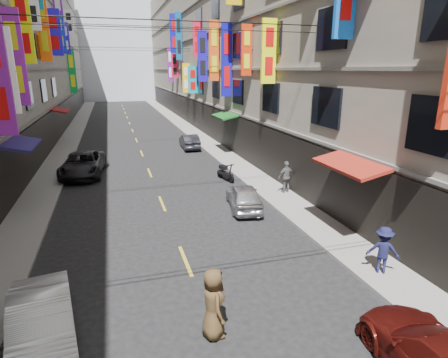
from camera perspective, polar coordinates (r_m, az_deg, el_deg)
sidewalk_left at (r=36.32m, az=-22.72°, el=5.09°), size 2.00×90.00×0.12m
sidewalk_right at (r=36.99m, az=-3.86°, el=6.50°), size 2.00×90.00×0.12m
building_row_right at (r=38.35m, az=5.22°, el=20.96°), size 10.14×90.00×19.00m
haze_block at (r=85.70m, az=-16.16°, el=18.86°), size 18.00×8.00×22.00m
shop_signage at (r=28.29m, az=-13.73°, el=21.50°), size 14.00×55.00×11.59m
street_awnings at (r=19.86m, az=-14.20°, el=6.08°), size 13.99×35.20×0.41m
overhead_cables at (r=23.76m, az=-12.53°, el=21.86°), size 14.00×38.04×1.24m
lane_markings at (r=33.23m, az=-12.85°, el=4.91°), size 0.12×80.20×0.01m
scooter_far_right at (r=22.28m, az=0.17°, el=0.93°), size 0.68×1.78×1.14m
car_left_mid at (r=10.25m, az=-26.00°, el=-19.49°), size 1.99×4.12×1.30m
car_left_far at (r=24.84m, az=-20.70°, el=2.11°), size 2.81×5.30×1.42m
car_right_mid at (r=17.74m, az=3.06°, el=-2.66°), size 2.00×3.71×1.20m
car_right_far at (r=31.41m, az=-5.29°, el=5.71°), size 1.40×3.70×1.21m
pedestrian_rnear at (r=13.05m, az=23.09°, el=-9.90°), size 1.11×1.00×1.54m
pedestrian_rfar at (r=19.87m, az=9.48°, el=0.32°), size 1.06×0.71×1.68m
pedestrian_crossing at (r=9.57m, az=-1.65°, el=-18.43°), size 0.66×0.93×1.83m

